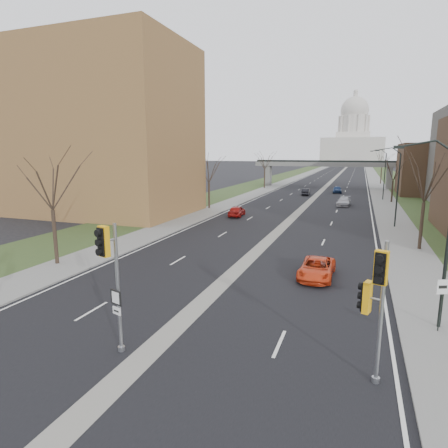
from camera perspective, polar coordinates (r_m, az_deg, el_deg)
The scene contains 28 objects.
ground at distance 17.26m, azimuth -10.38°, elevation -17.83°, with size 700.00×700.00×0.00m, color black.
road_surface at distance 163.38m, azimuth 17.33°, elevation 7.46°, with size 20.00×600.00×0.01m, color black.
median_strip at distance 163.38m, azimuth 17.33°, elevation 7.45°, with size 1.20×600.00×0.02m, color gray.
sidewalk_right at distance 163.24m, azimuth 21.56°, elevation 7.21°, with size 4.00×600.00×0.12m, color gray.
sidewalk_left at distance 164.39m, azimuth 13.12°, elevation 7.70°, with size 4.00×600.00×0.12m, color gray.
grass_verge_right at distance 163.50m, azimuth 23.68°, elevation 7.06°, with size 8.00×600.00×0.10m, color #293E1C.
grass_verge_left at distance 165.22m, azimuth 11.03°, elevation 7.79°, with size 8.00×600.00×0.10m, color #293E1C.
apartment_building at distance 54.79m, azimuth -18.76°, elevation 13.17°, with size 25.00×16.00×22.00m, color #996A3D.
commercial_block_far at distance 84.24m, azimuth 29.86°, elevation 7.21°, with size 14.00×14.00×10.00m, color #44311F.
pedestrian_bridge at distance 93.37m, azimuth 15.28°, elevation 8.37°, with size 34.00×3.00×6.45m.
capitol at distance 333.23m, azimuth 19.03°, elevation 12.03°, with size 48.00×42.00×55.75m.
streetlight_near at distance 19.28m, azimuth 29.39°, elevation 5.65°, with size 2.61×0.20×8.70m.
streetlight_mid at distance 45.11m, azimuth 24.19°, elevation 8.27°, with size 2.61×0.20×8.70m.
streetlight_far at distance 71.06m, azimuth 22.77°, elevation 8.97°, with size 2.61×0.20×8.70m.
tree_left_a at distance 29.63m, azimuth -25.03°, elevation 6.74°, with size 7.20×7.20×9.40m.
tree_left_b at distance 55.12m, azimuth -2.32°, elevation 8.74°, with size 6.75×6.75×8.81m.
tree_left_c at distance 87.51m, azimuth 6.26°, elevation 9.99°, with size 7.65×7.65×9.99m.
tree_right_a at distance 35.39m, azimuth 28.51°, elevation 6.95°, with size 7.20×7.20×9.40m.
tree_right_b at distance 68.22m, azimuth 24.51°, elevation 7.84°, with size 6.30×6.30×8.22m.
tree_right_c at distance 108.11m, azimuth 23.00°, elevation 9.35°, with size 7.65×7.65×9.99m.
signal_pole_median at distance 15.58m, azimuth -16.94°, elevation -6.08°, with size 0.73×0.92×5.49m.
signal_pole_right at distance 14.16m, azimuth 22.08°, elevation -9.65°, with size 0.89×1.17×5.30m.
speed_limit_sign at distance 19.91m, azimuth 30.24°, elevation -9.44°, with size 0.51×0.24×2.50m.
car_left_near at distance 49.10m, azimuth 1.97°, elevation 2.01°, with size 1.68×4.17×1.42m, color maroon.
car_left_far at distance 75.46m, azimuth 12.39°, elevation 4.81°, with size 1.37×3.91×1.29m, color black.
car_right_near at distance 25.86m, azimuth 13.95°, elevation -6.56°, with size 2.14×4.65×1.29m, color red.
car_right_mid at distance 61.78m, azimuth 17.81°, elevation 3.29°, with size 1.92×4.72×1.37m, color #A8A9B0.
car_right_far at distance 81.30m, azimuth 16.86°, elevation 5.07°, with size 1.71×4.26×1.45m, color navy.
Camera 1 is at (7.86, -12.98, 8.23)m, focal length 30.00 mm.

